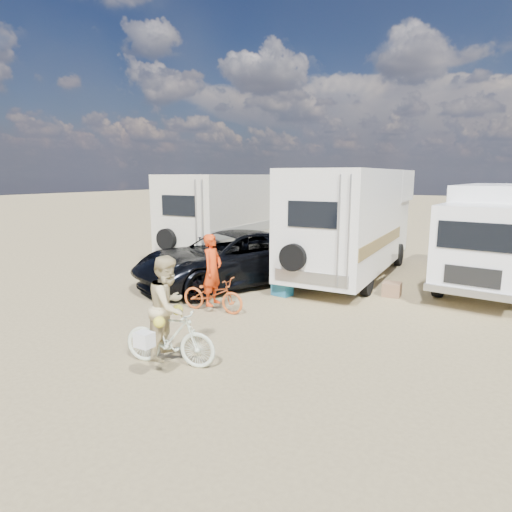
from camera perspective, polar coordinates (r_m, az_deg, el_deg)
The scene contains 11 objects.
ground at distance 9.44m, azimuth -2.49°, elevation -10.22°, with size 140.00×140.00×0.00m, color tan.
rv_main at distance 14.88m, azimuth 12.81°, elevation 4.22°, with size 2.41×7.84×3.53m, color silver, non-canonical shape.
rv_left at distance 17.55m, azimuth -2.78°, elevation 5.15°, with size 2.43×7.25×3.37m, color beige, non-canonical shape.
box_truck at distance 14.61m, azimuth 28.91°, elevation 2.12°, with size 2.27×6.39×3.07m, color white, non-canonical shape.
dark_suv at distance 13.39m, azimuth -3.53°, elevation -0.30°, with size 2.74×5.95×1.65m, color black.
bike_man at distance 10.85m, azimuth -5.72°, elevation -5.05°, with size 0.58×1.66×0.87m, color #C8551F.
bike_woman at distance 7.97m, azimuth -11.31°, elevation -10.46°, with size 0.49×1.73×1.04m, color beige.
rider_man at distance 10.74m, azimuth -5.76°, elevation -2.75°, with size 0.64×0.42×1.77m, color red.
rider_woman at distance 7.84m, azimuth -11.41°, elevation -7.80°, with size 0.88×0.69×1.82m, color tan.
cooler at distance 12.29m, azimuth 3.48°, elevation -4.24°, with size 0.52×0.38×0.42m, color teal.
crate at distance 12.78m, azimuth 17.46°, elevation -4.21°, with size 0.48×0.48×0.39m, color brown.
Camera 1 is at (4.95, -7.30, 3.36)m, focal length 30.36 mm.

